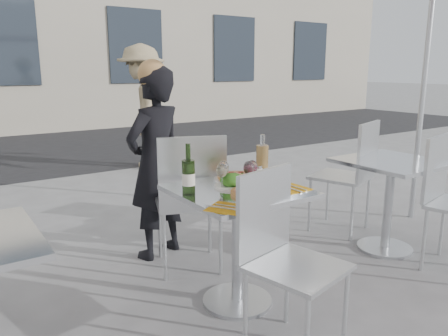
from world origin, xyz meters
TOP-DOWN VIEW (x-y plane):
  - ground at (0.00, 0.00)m, footprint 80.00×80.00m
  - street_asphalt at (0.00, 6.50)m, footprint 24.00×5.00m
  - main_table at (0.00, 0.00)m, footprint 0.72×0.72m
  - side_table_right at (1.50, 0.00)m, footprint 0.72×0.72m
  - chair_far at (-0.03, 0.54)m, footprint 0.60×0.61m
  - chair_near at (-0.06, -0.47)m, footprint 0.52×0.53m
  - side_chair_rfar at (1.56, 0.43)m, footprint 0.59×0.60m
  - woman_diner at (-0.08, 0.96)m, footprint 0.63×0.51m
  - pedestrian_b at (1.13, 3.96)m, footprint 1.06×1.33m
  - pizza_near at (0.03, -0.16)m, footprint 0.33×0.33m
  - pizza_far at (0.13, 0.17)m, footprint 0.31×0.31m
  - salad_plate at (-0.01, 0.05)m, footprint 0.22×0.22m
  - wine_bottle at (-0.30, 0.06)m, footprint 0.07×0.08m
  - carafe at (0.28, 0.12)m, footprint 0.08×0.08m
  - sugar_shaker at (0.20, 0.07)m, footprint 0.06×0.06m
  - wineglass_white_a at (-0.08, 0.05)m, footprint 0.07×0.07m
  - wineglass_white_b at (-0.04, 0.10)m, footprint 0.07×0.07m
  - wineglass_red_a at (0.12, 0.02)m, footprint 0.07×0.07m
  - wineglass_red_b at (0.09, 0.01)m, footprint 0.07×0.07m
  - napkin_left at (-0.27, -0.27)m, footprint 0.25×0.25m
  - napkin_right at (0.27, -0.18)m, footprint 0.19×0.20m

SIDE VIEW (x-z plane):
  - ground at x=0.00m, z-range 0.00..0.00m
  - street_asphalt at x=0.00m, z-range 0.00..0.00m
  - main_table at x=0.00m, z-range 0.16..0.91m
  - side_table_right at x=1.50m, z-range 0.16..0.91m
  - chair_near at x=-0.06m, z-range 0.09..1.04m
  - side_chair_rfar at x=1.56m, z-range 0.09..1.10m
  - chair_far at x=-0.03m, z-range 0.09..1.11m
  - woman_diner at x=-0.08m, z-range 0.00..1.47m
  - napkin_left at x=-0.27m, z-range 0.75..0.76m
  - napkin_right at x=0.27m, z-range 0.75..0.76m
  - pizza_near at x=0.03m, z-range 0.75..0.77m
  - pizza_far at x=0.13m, z-range 0.75..0.78m
  - salad_plate at x=-0.01m, z-range 0.74..0.83m
  - sugar_shaker at x=0.20m, z-range 0.75..0.86m
  - wineglass_white_a at x=-0.08m, z-range 0.78..0.94m
  - wineglass_white_b at x=-0.04m, z-range 0.78..0.94m
  - wineglass_red_a at x=0.12m, z-range 0.78..0.94m
  - wineglass_red_b at x=0.09m, z-range 0.78..0.94m
  - wine_bottle at x=-0.30m, z-range 0.72..1.01m
  - carafe at x=0.28m, z-range 0.72..1.01m
  - pedestrian_b at x=1.13m, z-range 0.00..1.80m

